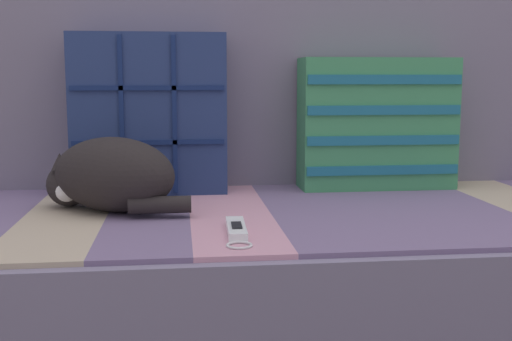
{
  "coord_description": "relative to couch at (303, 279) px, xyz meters",
  "views": [
    {
      "loc": [
        -0.3,
        -1.4,
        0.66
      ],
      "look_at": [
        -0.13,
        0.02,
        0.46
      ],
      "focal_mm": 45.0,
      "sensor_mm": 36.0,
      "label": 1
    }
  ],
  "objects": [
    {
      "name": "sleeping_cat",
      "position": [
        -0.46,
        -0.0,
        0.26
      ],
      "size": [
        0.35,
        0.31,
        0.17
      ],
      "color": "black",
      "rests_on": "couch"
    },
    {
      "name": "throw_pillow_striped",
      "position": [
        0.25,
        0.24,
        0.36
      ],
      "size": [
        0.43,
        0.14,
        0.36
      ],
      "color": "#3D8956",
      "rests_on": "couch"
    },
    {
      "name": "sofa_backrest",
      "position": [
        -0.0,
        0.38,
        0.45
      ],
      "size": [
        1.73,
        0.14,
        0.54
      ],
      "color": "slate",
      "rests_on": "couch"
    },
    {
      "name": "game_remote_near",
      "position": [
        -0.19,
        -0.26,
        0.19
      ],
      "size": [
        0.05,
        0.21,
        0.02
      ],
      "color": "white",
      "rests_on": "couch"
    },
    {
      "name": "couch",
      "position": [
        0.0,
        0.0,
        0.0
      ],
      "size": [
        1.76,
        0.91,
        0.36
      ],
      "color": "#3D3838",
      "rests_on": "ground_plane"
    },
    {
      "name": "throw_pillow_quilted",
      "position": [
        -0.37,
        0.24,
        0.39
      ],
      "size": [
        0.41,
        0.14,
        0.42
      ],
      "color": "navy",
      "rests_on": "couch"
    }
  ]
}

